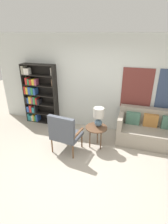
% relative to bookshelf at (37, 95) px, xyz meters
% --- Properties ---
extents(ground_plane, '(14.00, 14.00, 0.00)m').
position_rel_bookshelf_xyz_m(ground_plane, '(1.87, -1.85, -0.91)').
color(ground_plane, '#B2A899').
extents(wall_back, '(6.40, 0.08, 2.70)m').
position_rel_bookshelf_xyz_m(wall_back, '(1.93, 0.18, 0.44)').
color(wall_back, silver).
rests_on(wall_back, ground_plane).
extents(bookshelf, '(1.05, 0.30, 1.86)m').
position_rel_bookshelf_xyz_m(bookshelf, '(0.00, 0.00, 0.00)').
color(bookshelf, black).
rests_on(bookshelf, ground_plane).
extents(armchair, '(0.72, 0.64, 1.01)m').
position_rel_bookshelf_xyz_m(armchair, '(1.48, -1.32, -0.33)').
color(armchair, brown).
rests_on(armchair, ground_plane).
extents(couch, '(1.62, 0.81, 0.88)m').
position_rel_bookshelf_xyz_m(couch, '(3.43, -0.24, -0.57)').
color(couch, '#9E9384').
rests_on(couch, ground_plane).
extents(side_table, '(0.54, 0.54, 0.57)m').
position_rel_bookshelf_xyz_m(side_table, '(2.15, -0.87, -0.40)').
color(side_table, brown).
rests_on(side_table, ground_plane).
extents(table_lamp, '(0.26, 0.26, 0.49)m').
position_rel_bookshelf_xyz_m(table_lamp, '(2.18, -0.80, -0.05)').
color(table_lamp, slate).
rests_on(table_lamp, side_table).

